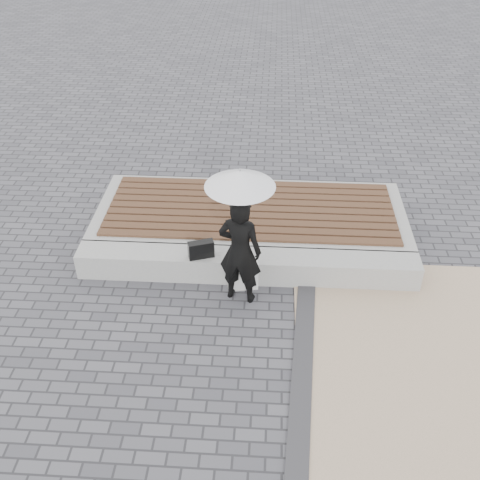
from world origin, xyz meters
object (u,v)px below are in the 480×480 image
object	(u,v)px
handbag	(201,250)
canvas_tote	(243,275)
seating_ledge	(247,265)
woman	(240,251)
parasol	(240,179)

from	to	relation	value
handbag	canvas_tote	xyz separation A→B (m)	(0.61, -0.16, -0.30)
seating_ledge	woman	xyz separation A→B (m)	(-0.07, -0.47, 0.62)
seating_ledge	canvas_tote	xyz separation A→B (m)	(-0.05, -0.25, 0.03)
parasol	handbag	xyz separation A→B (m)	(-0.58, 0.38, -1.40)
seating_ledge	parasol	xyz separation A→B (m)	(-0.07, -0.47, 1.73)
woman	canvas_tote	distance (m)	0.63
woman	parasol	size ratio (longest dim) A/B	1.43
handbag	parasol	bearing A→B (deg)	-52.22
woman	canvas_tote	size ratio (longest dim) A/B	3.61
woman	canvas_tote	xyz separation A→B (m)	(0.03, 0.22, -0.59)
seating_ledge	canvas_tote	world-z (taller)	canvas_tote
woman	handbag	bearing A→B (deg)	-19.63
parasol	seating_ledge	bearing A→B (deg)	81.12
seating_ledge	handbag	bearing A→B (deg)	-172.31
woman	handbag	xyz separation A→B (m)	(-0.58, 0.38, -0.29)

